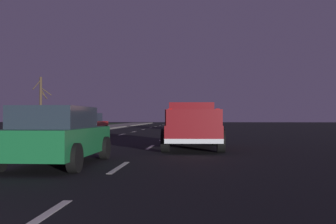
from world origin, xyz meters
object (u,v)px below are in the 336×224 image
object	(u,v)px
sedan_green	(58,135)
pickup_truck	(192,126)
sedan_white	(195,122)
bare_tree_far	(41,102)
sedan_red	(87,124)

from	to	relation	value
sedan_green	pickup_truck	bearing A→B (deg)	-28.99
pickup_truck	sedan_white	world-z (taller)	pickup_truck
pickup_truck	sedan_green	distance (m)	7.12
pickup_truck	bare_tree_far	distance (m)	30.26
sedan_red	bare_tree_far	bearing A→B (deg)	30.99
sedan_white	bare_tree_far	distance (m)	16.71
pickup_truck	sedan_white	distance (m)	23.42
sedan_red	sedan_green	bearing A→B (deg)	-167.13
sedan_white	sedan_green	xyz separation A→B (m)	(-29.64, 3.51, 0.00)
pickup_truck	sedan_green	size ratio (longest dim) A/B	1.25
pickup_truck	bare_tree_far	bearing A→B (deg)	32.91
sedan_red	bare_tree_far	xyz separation A→B (m)	(15.42, 9.26, 2.14)
pickup_truck	sedan_red	world-z (taller)	pickup_truck
sedan_green	bare_tree_far	bearing A→B (deg)	22.31
sedan_green	sedan_red	world-z (taller)	same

